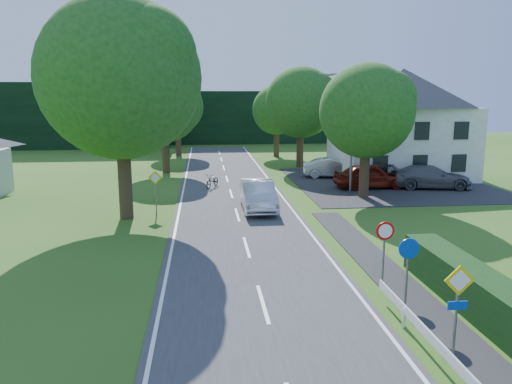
{
  "coord_description": "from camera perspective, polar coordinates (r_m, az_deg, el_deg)",
  "views": [
    {
      "loc": [
        -1.79,
        -2.85,
        6.62
      ],
      "look_at": [
        0.62,
        19.96,
        2.1
      ],
      "focal_mm": 35.0,
      "sensor_mm": 36.0,
      "label": 1
    }
  ],
  "objects": [
    {
      "name": "road",
      "position": [
        23.85,
        -1.5,
        -4.93
      ],
      "size": [
        7.0,
        80.0,
        0.04
      ],
      "primitive_type": "cube",
      "color": "#353537",
      "rests_on": "ground"
    },
    {
      "name": "parking_pad",
      "position": [
        38.97,
        14.79,
        1.02
      ],
      "size": [
        14.0,
        16.0,
        0.04
      ],
      "primitive_type": "cube",
      "color": "#242426",
      "rests_on": "ground"
    },
    {
      "name": "line_edge_left",
      "position": [
        23.82,
        -9.35,
        -5.04
      ],
      "size": [
        0.12,
        80.0,
        0.01
      ],
      "primitive_type": "cube",
      "color": "white",
      "rests_on": "road"
    },
    {
      "name": "line_edge_right",
      "position": [
        24.3,
        6.19,
        -4.62
      ],
      "size": [
        0.12,
        80.0,
        0.01
      ],
      "primitive_type": "cube",
      "color": "white",
      "rests_on": "road"
    },
    {
      "name": "line_centre",
      "position": [
        23.84,
        -1.5,
        -4.87
      ],
      "size": [
        0.12,
        80.0,
        0.01
      ],
      "primitive_type": null,
      "color": "white",
      "rests_on": "road"
    },
    {
      "name": "tree_main",
      "position": [
        27.19,
        -15.13,
        9.07
      ],
      "size": [
        9.4,
        9.4,
        11.64
      ],
      "primitive_type": null,
      "color": "#1B4916",
      "rests_on": "ground"
    },
    {
      "name": "tree_left_far",
      "position": [
        43.03,
        -10.4,
        7.85
      ],
      "size": [
        7.0,
        7.0,
        8.58
      ],
      "primitive_type": null,
      "color": "#1B4916",
      "rests_on": "ground"
    },
    {
      "name": "tree_right_far",
      "position": [
        45.75,
        5.11,
        8.5
      ],
      "size": [
        7.4,
        7.4,
        9.09
      ],
      "primitive_type": null,
      "color": "#1B4916",
      "rests_on": "ground"
    },
    {
      "name": "tree_left_back",
      "position": [
        54.97,
        -8.95,
        8.31
      ],
      "size": [
        6.6,
        6.6,
        8.07
      ],
      "primitive_type": null,
      "color": "#1B4916",
      "rests_on": "ground"
    },
    {
      "name": "tree_right_back",
      "position": [
        53.49,
        2.37,
        8.09
      ],
      "size": [
        6.2,
        6.2,
        7.56
      ],
      "primitive_type": null,
      "color": "#1B4916",
      "rests_on": "ground"
    },
    {
      "name": "tree_right_mid",
      "position": [
        32.6,
        12.47,
        6.78
      ],
      "size": [
        7.0,
        7.0,
        8.58
      ],
      "primitive_type": null,
      "color": "#1B4916",
      "rests_on": "ground"
    },
    {
      "name": "treeline_right",
      "position": [
        69.61,
        2.08,
        8.56
      ],
      "size": [
        30.0,
        5.0,
        7.0
      ],
      "primitive_type": "cube",
      "color": "black",
      "rests_on": "ground"
    },
    {
      "name": "house_white",
      "position": [
        41.99,
        16.21,
        7.68
      ],
      "size": [
        10.6,
        8.4,
        8.6
      ],
      "color": "silver",
      "rests_on": "ground"
    },
    {
      "name": "streetlight",
      "position": [
        34.36,
        10.73,
        7.35
      ],
      "size": [
        2.03,
        0.18,
        8.0
      ],
      "color": "slate",
      "rests_on": "ground"
    },
    {
      "name": "sign_priority_right",
      "position": [
        13.33,
        22.09,
        -10.94
      ],
      "size": [
        0.78,
        0.09,
        2.59
      ],
      "color": "slate",
      "rests_on": "ground"
    },
    {
      "name": "sign_roundabout",
      "position": [
        15.9,
        16.98,
        -7.49
      ],
      "size": [
        0.64,
        0.08,
        2.37
      ],
      "color": "slate",
      "rests_on": "ground"
    },
    {
      "name": "sign_speed_limit",
      "position": [
        17.63,
        14.49,
        -5.2
      ],
      "size": [
        0.64,
        0.11,
        2.37
      ],
      "color": "slate",
      "rests_on": "ground"
    },
    {
      "name": "sign_priority_left",
      "position": [
        28.38,
        -11.42,
        0.97
      ],
      "size": [
        0.78,
        0.09,
        2.44
      ],
      "color": "slate",
      "rests_on": "ground"
    },
    {
      "name": "moving_car",
      "position": [
        28.73,
        0.23,
        -0.37
      ],
      "size": [
        1.82,
        5.17,
        1.7
      ],
      "primitive_type": "imported",
      "rotation": [
        0.0,
        0.0,
        0.0
      ],
      "color": "silver",
      "rests_on": "road"
    },
    {
      "name": "motorcycle",
      "position": [
        35.74,
        -5.0,
        1.31
      ],
      "size": [
        1.42,
        2.03,
        1.01
      ],
      "primitive_type": "imported",
      "rotation": [
        0.0,
        0.0,
        -0.43
      ],
      "color": "black",
      "rests_on": "road"
    },
    {
      "name": "parked_car_red",
      "position": [
        36.31,
        12.89,
        1.79
      ],
      "size": [
        5.09,
        2.13,
        1.72
      ],
      "primitive_type": "imported",
      "rotation": [
        0.0,
        0.0,
        1.59
      ],
      "color": "maroon",
      "rests_on": "parking_pad"
    },
    {
      "name": "parked_car_silver_a",
      "position": [
        40.41,
        8.72,
        2.74
      ],
      "size": [
        4.88,
        2.45,
        1.54
      ],
      "primitive_type": "imported",
      "rotation": [
        0.0,
        0.0,
        1.39
      ],
      "color": "silver",
      "rests_on": "parking_pad"
    },
    {
      "name": "parked_car_grey",
      "position": [
        37.45,
        19.32,
        1.65
      ],
      "size": [
        5.9,
        3.22,
        1.62
      ],
      "primitive_type": "imported",
      "rotation": [
        0.0,
        0.0,
        1.39
      ],
      "color": "#56555B",
      "rests_on": "parking_pad"
    },
    {
      "name": "parasol",
      "position": [
        36.3,
        13.59,
        1.77
      ],
      "size": [
        2.04,
        2.08,
        1.74
      ],
      "primitive_type": "imported",
      "rotation": [
        0.0,
        0.0,
        -0.08
      ],
      "color": "red",
      "rests_on": "parking_pad"
    }
  ]
}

